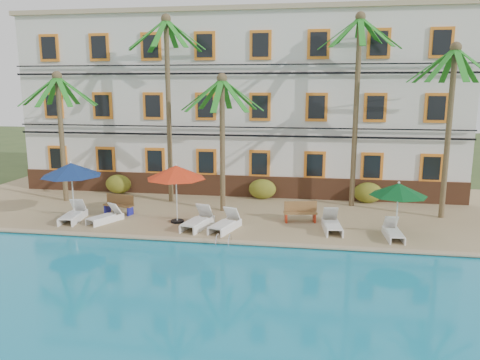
% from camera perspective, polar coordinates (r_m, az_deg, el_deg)
% --- Properties ---
extents(ground, '(100.00, 100.00, 0.00)m').
position_cam_1_polar(ground, '(19.86, -4.41, -7.27)').
color(ground, '#384C23').
rests_on(ground, ground).
extents(pool_deck, '(30.00, 12.00, 0.25)m').
position_cam_1_polar(pool_deck, '(24.51, -1.68, -3.31)').
color(pool_deck, tan).
rests_on(pool_deck, ground).
extents(swimming_pool, '(26.00, 12.00, 0.20)m').
position_cam_1_polar(swimming_pool, '(13.65, -11.57, -16.06)').
color(swimming_pool, teal).
rests_on(swimming_pool, ground).
extents(pool_coping, '(30.00, 0.35, 0.06)m').
position_cam_1_polar(pool_coping, '(18.95, -5.06, -7.32)').
color(pool_coping, tan).
rests_on(pool_coping, pool_deck).
extents(hotel_building, '(25.40, 6.44, 10.22)m').
position_cam_1_polar(hotel_building, '(28.63, 0.16, 9.45)').
color(hotel_building, silver).
rests_on(hotel_building, pool_deck).
extents(palm_a, '(4.01, 4.01, 6.85)m').
position_cam_1_polar(palm_a, '(26.40, -21.08, 7.04)').
color(palm_a, brown).
rests_on(palm_a, pool_deck).
extents(palm_b, '(4.01, 4.01, 9.64)m').
position_cam_1_polar(palm_b, '(24.80, -8.78, 11.14)').
color(palm_b, brown).
rests_on(palm_b, pool_deck).
extents(palm_c, '(4.01, 4.01, 6.70)m').
position_cam_1_polar(palm_c, '(22.66, -2.18, 6.96)').
color(palm_c, brown).
rests_on(palm_c, pool_deck).
extents(palm_d, '(4.01, 4.01, 9.61)m').
position_cam_1_polar(palm_d, '(24.23, 14.08, 10.89)').
color(palm_d, brown).
rests_on(palm_d, pool_deck).
extents(palm_e, '(4.01, 4.01, 8.01)m').
position_cam_1_polar(palm_e, '(23.34, 24.28, 8.00)').
color(palm_e, brown).
rests_on(palm_e, pool_deck).
extents(shrub_left, '(1.50, 0.90, 1.10)m').
position_cam_1_polar(shrub_left, '(27.81, -14.60, -0.48)').
color(shrub_left, '#275117').
rests_on(shrub_left, pool_deck).
extents(shrub_mid, '(1.50, 0.90, 1.10)m').
position_cam_1_polar(shrub_mid, '(25.64, 2.74, -1.11)').
color(shrub_mid, '#275117').
rests_on(shrub_mid, pool_deck).
extents(shrub_right, '(1.50, 0.90, 1.10)m').
position_cam_1_polar(shrub_right, '(25.65, 15.32, -1.50)').
color(shrub_right, '#275117').
rests_on(shrub_right, pool_deck).
extents(umbrella_blue, '(2.74, 2.74, 2.74)m').
position_cam_1_polar(umbrella_blue, '(22.67, -19.89, 1.17)').
color(umbrella_blue, black).
rests_on(umbrella_blue, pool_deck).
extents(umbrella_red, '(2.70, 2.70, 2.70)m').
position_cam_1_polar(umbrella_red, '(21.05, -7.81, 0.92)').
color(umbrella_red, black).
rests_on(umbrella_red, pool_deck).
extents(umbrella_green, '(2.32, 2.32, 2.32)m').
position_cam_1_polar(umbrella_green, '(19.93, 18.76, -1.14)').
color(umbrella_green, black).
rests_on(umbrella_green, pool_deck).
extents(lounger_a, '(0.92, 2.00, 0.91)m').
position_cam_1_polar(lounger_a, '(22.87, -19.65, -3.97)').
color(lounger_a, white).
rests_on(lounger_a, pool_deck).
extents(lounger_b, '(1.30, 1.80, 0.81)m').
position_cam_1_polar(lounger_b, '(22.21, -16.06, -4.29)').
color(lounger_b, white).
rests_on(lounger_b, pool_deck).
extents(lounger_c, '(1.16, 2.15, 0.96)m').
position_cam_1_polar(lounger_c, '(20.58, -5.15, -4.97)').
color(lounger_c, white).
rests_on(lounger_c, pool_deck).
extents(lounger_d, '(1.22, 2.06, 0.92)m').
position_cam_1_polar(lounger_d, '(20.17, -1.79, -5.31)').
color(lounger_d, white).
rests_on(lounger_d, pool_deck).
extents(lounger_e, '(0.89, 2.00, 0.92)m').
position_cam_1_polar(lounger_e, '(20.46, 11.14, -5.28)').
color(lounger_e, white).
rests_on(lounger_e, pool_deck).
extents(lounger_f, '(0.71, 1.75, 0.81)m').
position_cam_1_polar(lounger_f, '(20.13, 18.18, -6.03)').
color(lounger_f, white).
rests_on(lounger_f, pool_deck).
extents(bench_left, '(1.56, 0.75, 0.93)m').
position_cam_1_polar(bench_left, '(23.45, -14.49, -2.86)').
color(bench_left, olive).
rests_on(bench_left, pool_deck).
extents(bench_right, '(1.56, 0.74, 0.93)m').
position_cam_1_polar(bench_right, '(21.54, 7.33, -3.84)').
color(bench_right, olive).
rests_on(bench_right, pool_deck).
extents(pool_ladder, '(0.54, 0.74, 0.74)m').
position_cam_1_polar(pool_ladder, '(18.64, -2.00, -7.69)').
color(pool_ladder, silver).
rests_on(pool_ladder, ground).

